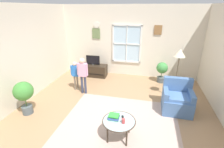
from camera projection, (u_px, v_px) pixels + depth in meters
name	position (u px, v px, depth m)	size (l,w,h in m)	color
ground_plane	(112.00, 117.00, 4.34)	(5.99, 6.60, 0.02)	#9E7A56
back_wall	(129.00, 42.00, 6.57)	(5.39, 0.17, 2.77)	beige
side_wall_left	(11.00, 59.00, 4.39)	(0.12, 6.00, 2.77)	beige
area_rug	(120.00, 123.00, 4.10)	(2.82, 2.40, 0.01)	tan
tv_stand	(93.00, 70.00, 6.82)	(1.10, 0.47, 0.48)	#2D2319
television	(93.00, 60.00, 6.65)	(0.55, 0.08, 0.39)	#4C4C4C
armchair	(177.00, 100.00, 4.50)	(0.76, 0.74, 0.87)	#476B9E
coffee_table	(119.00, 122.00, 3.49)	(0.71, 0.71, 0.45)	#99B2B7
book_stack	(114.00, 117.00, 3.53)	(0.22, 0.20, 0.10)	#397C64
cup	(123.00, 121.00, 3.39)	(0.07, 0.07, 0.10)	#BF3F3F
remote_near_books	(123.00, 118.00, 3.56)	(0.04, 0.14, 0.02)	black
person_pink_shirt	(83.00, 72.00, 5.24)	(0.37, 0.17, 1.21)	#333851
person_blue_shirt	(75.00, 73.00, 5.51)	(0.31, 0.14, 1.02)	#726656
potted_plant_by_window	(162.00, 70.00, 6.16)	(0.41, 0.41, 0.78)	#4C565B
potted_plant_corner	(24.00, 93.00, 4.26)	(0.49, 0.49, 0.92)	#4C565B
floor_lamp	(179.00, 58.00, 4.70)	(0.32, 0.32, 1.58)	black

